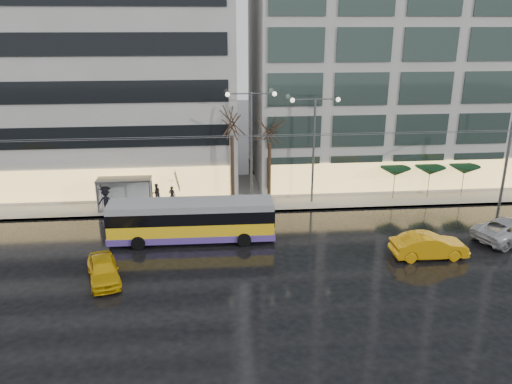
{
  "coord_description": "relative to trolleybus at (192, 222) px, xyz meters",
  "views": [
    {
      "loc": [
        -1.28,
        -27.41,
        14.1
      ],
      "look_at": [
        1.82,
        5.0,
        3.08
      ],
      "focal_mm": 35.0,
      "sensor_mm": 36.0,
      "label": 1
    }
  ],
  "objects": [
    {
      "name": "pedestrian_b",
      "position": [
        -3.11,
        7.71,
        -0.44
      ],
      "size": [
        0.95,
        0.86,
        1.6
      ],
      "color": "black",
      "rests_on": "sidewalk"
    },
    {
      "name": "tree_a",
      "position": [
        3.13,
        6.88,
        5.7
      ],
      "size": [
        3.2,
        3.2,
        8.4
      ],
      "color": "black",
      "rests_on": "sidewalk"
    },
    {
      "name": "trolleybus",
      "position": [
        0.0,
        0.0,
        0.0
      ],
      "size": [
        11.12,
        4.41,
        5.14
      ],
      "color": "yellow",
      "rests_on": "ground"
    },
    {
      "name": "pedestrian_c",
      "position": [
        -6.76,
        5.77,
        -0.12
      ],
      "size": [
        1.21,
        0.84,
        2.11
      ],
      "color": "black",
      "rests_on": "sidewalk"
    },
    {
      "name": "pedestrian_a",
      "position": [
        -1.77,
        6.87,
        0.22
      ],
      "size": [
        1.25,
        1.26,
        2.19
      ],
      "color": "black",
      "rests_on": "sidewalk"
    },
    {
      "name": "street_lamp_far",
      "position": [
        9.63,
        6.68,
        4.32
      ],
      "size": [
        3.96,
        0.36,
        8.53
      ],
      "color": "#595B60",
      "rests_on": "sidewalk"
    },
    {
      "name": "catenary",
      "position": [
        3.63,
        3.82,
        2.86
      ],
      "size": [
        42.24,
        5.12,
        7.0
      ],
      "color": "#595B60",
      "rests_on": "ground"
    },
    {
      "name": "kerb",
      "position": [
        4.63,
        4.93,
        -1.32
      ],
      "size": [
        80.0,
        0.1,
        0.15
      ],
      "primitive_type": "cube",
      "color": "slate",
      "rests_on": "ground"
    },
    {
      "name": "building_right",
      "position": [
        21.63,
        14.88,
        11.26
      ],
      "size": [
        32.0,
        14.0,
        25.0
      ],
      "primitive_type": "cube",
      "color": "#A1A09A",
      "rests_on": "sidewalk"
    },
    {
      "name": "parasol_b",
      "position": [
        19.63,
        6.88,
        1.06
      ],
      "size": [
        2.5,
        2.5,
        2.65
      ],
      "color": "#595B60",
      "rests_on": "sidewalk"
    },
    {
      "name": "bus_shelter",
      "position": [
        -5.75,
        6.57,
        0.57
      ],
      "size": [
        4.2,
        1.6,
        2.51
      ],
      "color": "#595B60",
      "rests_on": "sidewalk"
    },
    {
      "name": "building_left",
      "position": [
        -13.37,
        14.88,
        9.76
      ],
      "size": [
        34.0,
        14.0,
        22.0
      ],
      "primitive_type": "cube",
      "color": "#A1A09A",
      "rests_on": "sidewalk"
    },
    {
      "name": "tree_b",
      "position": [
        6.13,
        7.08,
        5.01
      ],
      "size": [
        3.2,
        3.2,
        7.7
      ],
      "color": "black",
      "rests_on": "sidewalk"
    },
    {
      "name": "street_lamp_near",
      "position": [
        4.63,
        6.68,
        4.6
      ],
      "size": [
        3.96,
        0.36,
        9.03
      ],
      "color": "#595B60",
      "rests_on": "sidewalk"
    },
    {
      "name": "parasol_a",
      "position": [
        16.63,
        6.88,
        1.06
      ],
      "size": [
        2.5,
        2.5,
        2.65
      ],
      "color": "#595B60",
      "rests_on": "sidewalk"
    },
    {
      "name": "taxi_b",
      "position": [
        14.98,
        -3.97,
        -0.61
      ],
      "size": [
        4.77,
        1.68,
        1.57
      ],
      "primitive_type": "imported",
      "rotation": [
        0.0,
        0.0,
        1.58
      ],
      "color": "orange",
      "rests_on": "ground"
    },
    {
      "name": "sidewalk",
      "position": [
        4.63,
        9.88,
        -1.32
      ],
      "size": [
        80.0,
        10.0,
        0.15
      ],
      "primitive_type": "cube",
      "color": "gray",
      "rests_on": "ground"
    },
    {
      "name": "ground",
      "position": [
        2.63,
        -4.12,
        -1.39
      ],
      "size": [
        140.0,
        140.0,
        0.0
      ],
      "primitive_type": "plane",
      "color": "black",
      "rests_on": "ground"
    },
    {
      "name": "parasol_c",
      "position": [
        22.63,
        6.88,
        1.06
      ],
      "size": [
        2.5,
        2.5,
        2.65
      ],
      "color": "#595B60",
      "rests_on": "sidewalk"
    },
    {
      "name": "sedan_silver",
      "position": [
        21.67,
        -1.94,
        -0.61
      ],
      "size": [
        6.15,
        4.43,
        1.55
      ],
      "primitive_type": "imported",
      "rotation": [
        0.0,
        0.0,
        1.94
      ],
      "color": "#B3B4B8",
      "rests_on": "ground"
    },
    {
      "name": "taxi_a",
      "position": [
        -4.93,
        -5.16,
        -0.69
      ],
      "size": [
        2.74,
        4.41,
        1.4
      ],
      "primitive_type": "imported",
      "rotation": [
        0.0,
        0.0,
        0.28
      ],
      "color": "gold",
      "rests_on": "ground"
    }
  ]
}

